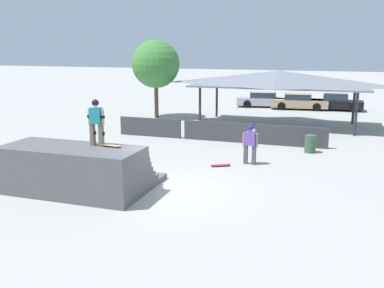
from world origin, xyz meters
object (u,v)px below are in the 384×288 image
(parked_car_silver, at_px, (264,100))
(parked_car_black, at_px, (336,103))
(tree_beside_pavilion, at_px, (156,64))
(skateboard_on_ground, at_px, (221,165))
(skateboard_on_deck, at_px, (111,145))
(bystander_walking, at_px, (250,141))
(skater_on_deck, at_px, (96,119))
(parked_car_tan, at_px, (299,102))
(trash_bin, at_px, (310,144))

(parked_car_silver, xyz_separation_m, parked_car_black, (5.81, -0.04, -0.00))
(tree_beside_pavilion, distance_m, parked_car_silver, 10.70)
(skateboard_on_ground, relative_size, parked_car_silver, 0.17)
(parked_car_black, bearing_deg, skateboard_on_deck, -107.20)
(skateboard_on_deck, height_order, skateboard_on_ground, skateboard_on_deck)
(bystander_walking, bearing_deg, skater_on_deck, 55.82)
(skateboard_on_deck, xyz_separation_m, parked_car_tan, (4.33, 22.97, -1.11))
(skateboard_on_deck, height_order, trash_bin, skateboard_on_deck)
(skateboard_on_deck, bearing_deg, bystander_walking, 60.03)
(skateboard_on_deck, relative_size, parked_car_black, 0.21)
(bystander_walking, distance_m, parked_car_black, 18.46)
(skateboard_on_deck, xyz_separation_m, skateboard_on_ground, (2.71, 4.49, -1.66))
(tree_beside_pavilion, xyz_separation_m, parked_car_black, (12.19, 7.94, -3.18))
(parked_car_silver, bearing_deg, skateboard_on_deck, -103.29)
(skateboard_on_ground, xyz_separation_m, parked_car_tan, (1.63, 18.48, 0.54))
(bystander_walking, bearing_deg, parked_car_tan, -86.24)
(trash_bin, distance_m, parked_car_tan, 14.85)
(tree_beside_pavilion, relative_size, parked_car_tan, 1.19)
(tree_beside_pavilion, distance_m, trash_bin, 13.65)
(skateboard_on_deck, distance_m, parked_car_silver, 23.49)
(skateboard_on_deck, bearing_deg, parked_car_black, 78.66)
(skater_on_deck, relative_size, tree_beside_pavilion, 0.29)
(skateboard_on_ground, height_order, trash_bin, trash_bin)
(skateboard_on_ground, xyz_separation_m, parked_car_black, (4.53, 18.88, 0.54))
(tree_beside_pavilion, bearing_deg, parked_car_silver, 51.32)
(skater_on_deck, bearing_deg, skateboard_on_deck, -1.29)
(skater_on_deck, height_order, trash_bin, skater_on_deck)
(bystander_walking, xyz_separation_m, tree_beside_pavilion, (-8.74, 10.19, 2.76))
(skateboard_on_ground, relative_size, tree_beside_pavilion, 0.15)
(skateboard_on_ground, bearing_deg, trash_bin, 19.04)
(trash_bin, xyz_separation_m, parked_car_silver, (-4.71, 15.18, 0.18))
(parked_car_tan, bearing_deg, trash_bin, -89.04)
(tree_beside_pavilion, xyz_separation_m, parked_car_tan, (9.29, 7.53, -3.18))
(bystander_walking, height_order, parked_car_tan, bystander_walking)
(skater_on_deck, distance_m, parked_car_tan, 23.54)
(bystander_walking, bearing_deg, skateboard_on_ground, 40.28)
(trash_bin, xyz_separation_m, parked_car_tan, (-1.81, 14.73, 0.18))
(trash_bin, bearing_deg, bystander_walking, -128.20)
(skater_on_deck, height_order, parked_car_silver, skater_on_deck)
(skateboard_on_ground, distance_m, trash_bin, 5.10)
(skateboard_on_ground, bearing_deg, bystander_walking, 6.36)
(bystander_walking, xyz_separation_m, trash_bin, (2.36, 2.99, -0.60))
(skater_on_deck, xyz_separation_m, parked_car_tan, (4.88, 22.95, -1.97))
(parked_car_silver, distance_m, parked_car_tan, 2.94)
(bystander_walking, xyz_separation_m, parked_car_silver, (-2.36, 18.17, -0.42))
(skater_on_deck, distance_m, tree_beside_pavilion, 16.08)
(bystander_walking, distance_m, tree_beside_pavilion, 13.71)
(tree_beside_pavilion, bearing_deg, skateboard_on_ground, -55.01)
(skateboard_on_ground, bearing_deg, parked_car_silver, 65.45)
(tree_beside_pavilion, distance_m, parked_car_tan, 12.38)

